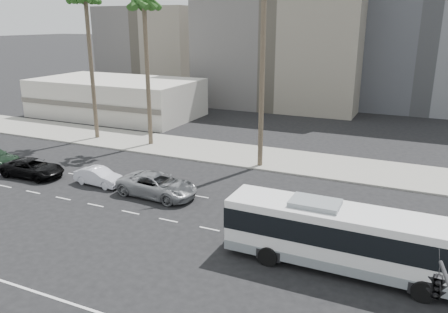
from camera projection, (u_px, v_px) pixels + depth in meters
The scene contains 12 objects.
ground at pixel (254, 238), 26.41m from camera, with size 700.00×700.00×0.00m, color black.
sidewalk_north at pixel (315, 164), 39.87m from camera, with size 120.00×7.00×0.15m, color gray.
commercial_low at pixel (116, 98), 60.16m from camera, with size 22.00×12.16×5.00m.
midrise_beige_west at pixel (286, 45), 67.67m from camera, with size 24.00×18.00×18.00m, color slate.
midrise_gray_center at pixel (432, 18), 64.67m from camera, with size 20.00×20.00×26.00m, color #4F5157.
midrise_beige_far at pixel (160, 49), 82.75m from camera, with size 18.00×16.00×15.00m, color slate.
city_bus at pixel (344, 236), 22.67m from camera, with size 12.41×3.04×3.56m.
car_a at pixel (157, 185), 32.59m from camera, with size 6.17×2.84×1.71m, color gray.
car_b at pixel (99, 177), 34.88m from camera, with size 4.20×1.46×1.38m, color silver.
car_c at pixel (33, 168), 36.72m from camera, with size 5.42×2.50×1.51m, color black.
traffic_signal at pixel (439, 294), 12.84m from camera, with size 2.70×3.62×5.80m.
palm_mid at pixel (144, 6), 42.32m from camera, with size 5.00×5.00×15.45m.
Camera 1 is at (8.19, -22.42, 12.46)m, focal length 35.33 mm.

